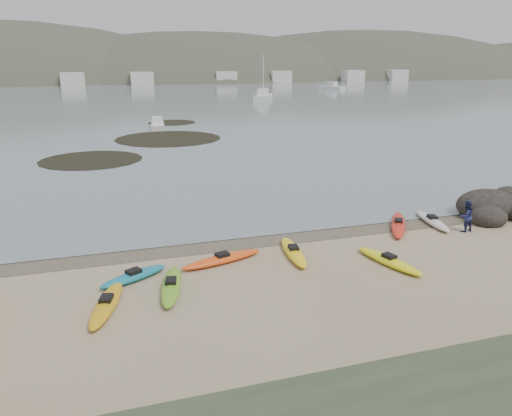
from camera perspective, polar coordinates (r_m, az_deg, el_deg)
name	(u,v)px	position (r m, az deg, el deg)	size (l,w,h in m)	color
ground	(256,237)	(24.40, 0.00, -3.37)	(600.00, 600.00, 0.00)	tan
wet_sand	(258,239)	(24.13, 0.21, -3.60)	(60.00, 60.00, 0.00)	brown
water	(106,72)	(322.03, -16.81, 14.65)	(1200.00, 1200.00, 0.00)	slate
kayaks	(263,261)	(21.24, 0.76, -6.04)	(21.99, 8.35, 0.34)	yellow
person_east	(466,216)	(27.11, 22.87, -0.87)	(0.78, 0.61, 1.61)	navy
rock_cluster	(498,211)	(30.82, 25.93, -0.32)	(5.25, 3.86, 1.76)	black
kelp_mats	(150,141)	(54.13, -12.03, 7.54)	(17.90, 30.90, 0.04)	black
moored_boats	(156,98)	(104.53, -11.40, 12.20)	(107.19, 71.51, 1.24)	silver
far_hills	(209,116)	(222.05, -5.44, 10.46)	(550.00, 135.00, 80.00)	#384235
far_town	(137,79)	(167.46, -13.47, 14.19)	(199.00, 5.00, 4.00)	beige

